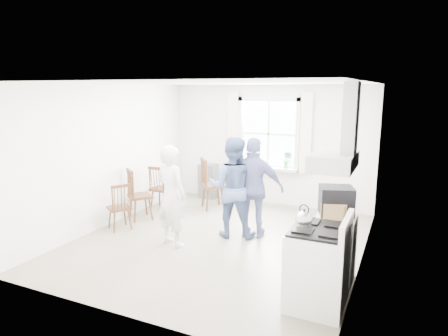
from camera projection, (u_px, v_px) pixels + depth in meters
room_shell at (220, 165)px, 6.46m from camera, size 4.62×5.12×2.64m
window_assembly at (268, 138)px, 8.61m from camera, size 1.88×0.24×1.70m
range_hood at (339, 147)px, 4.29m from camera, size 0.45×0.76×0.94m
shelf_unit at (208, 181)px, 9.29m from camera, size 0.40×0.30×0.80m
gas_stove at (318, 266)px, 4.64m from camera, size 0.68×0.76×1.12m
kettle at (304, 220)px, 4.56m from camera, size 0.20×0.20×0.28m
low_cabinet at (335, 249)px, 5.24m from camera, size 0.50×0.55×0.90m
stereo_stack at (336, 201)px, 5.17m from camera, size 0.51×0.49×0.37m
cardboard_box at (334, 211)px, 5.06m from camera, size 0.33×0.26×0.19m
windsor_chair_a at (159, 183)px, 8.30m from camera, size 0.40×0.39×0.94m
windsor_chair_b at (134, 189)px, 7.68m from camera, size 0.59×0.59×1.01m
windsor_chair_c at (121, 202)px, 7.11m from camera, size 0.50×0.50×0.87m
person_left at (171, 196)px, 6.39m from camera, size 0.74×0.74×1.66m
person_mid at (232, 187)px, 6.79m from camera, size 1.02×1.02×1.73m
person_right at (254, 188)px, 6.76m from camera, size 1.14×1.14×1.72m
potted_plant at (287, 160)px, 8.43m from camera, size 0.25×0.25×0.37m
windsor_chair_d at (207, 178)px, 8.38m from camera, size 0.64×0.64×1.09m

